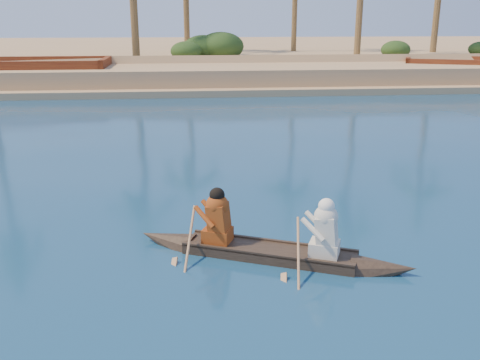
{
  "coord_description": "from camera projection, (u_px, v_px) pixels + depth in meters",
  "views": [
    {
      "loc": [
        -1.14,
        -6.25,
        4.1
      ],
      "look_at": [
        -0.13,
        4.11,
        0.91
      ],
      "focal_mm": 40.0,
      "sensor_mm": 36.0,
      "label": 1
    }
  ],
  "objects": [
    {
      "name": "ground",
      "position": [
        279.0,
        332.0,
        7.26
      ],
      "size": [
        160.0,
        160.0,
        0.0
      ],
      "primitive_type": "plane",
      "color": "navy",
      "rests_on": "ground"
    },
    {
      "name": "sandy_embankment",
      "position": [
        198.0,
        55.0,
        51.72
      ],
      "size": [
        150.0,
        51.0,
        1.5
      ],
      "color": "tan",
      "rests_on": "ground"
    },
    {
      "name": "shrub_cluster",
      "position": [
        203.0,
        61.0,
        36.88
      ],
      "size": [
        100.0,
        6.0,
        2.4
      ],
      "primitive_type": null,
      "color": "#203714",
      "rests_on": "ground"
    },
    {
      "name": "canoe",
      "position": [
        269.0,
        243.0,
        9.43
      ],
      "size": [
        4.87,
        2.59,
        1.38
      ],
      "rotation": [
        0.0,
        0.0,
        -0.4
      ],
      "color": "#3F2F22",
      "rests_on": "ground"
    },
    {
      "name": "barge_mid",
      "position": [
        0.0,
        77.0,
        31.13
      ],
      "size": [
        12.51,
        4.26,
        2.08
      ],
      "rotation": [
        0.0,
        0.0,
        0.01
      ],
      "color": "brown",
      "rests_on": "ground"
    }
  ]
}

